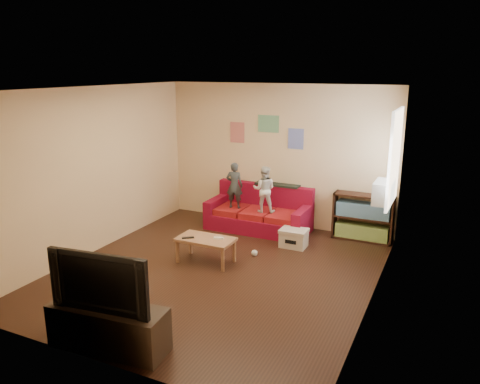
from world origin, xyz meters
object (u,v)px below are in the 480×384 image
at_px(bookshelf, 363,220).
at_px(child_a, 234,185).
at_px(television, 105,279).
at_px(sofa, 260,214).
at_px(coffee_table, 206,242).
at_px(tv_stand, 109,327).
at_px(child_b, 264,189).
at_px(file_box, 294,238).

bearing_deg(bookshelf, child_a, -170.26).
distance_m(bookshelf, television, 4.93).
xyz_separation_m(sofa, child_a, (-0.45, -0.17, 0.56)).
relative_size(coffee_table, bookshelf, 0.86).
bearing_deg(coffee_table, television, -85.80).
bearing_deg(bookshelf, sofa, -172.89).
xyz_separation_m(sofa, tv_stand, (0.03, -4.32, -0.04)).
bearing_deg(tv_stand, child_b, 82.72).
distance_m(child_b, bookshelf, 1.83).
xyz_separation_m(child_a, child_b, (0.60, -0.00, -0.01)).
relative_size(file_box, television, 0.39).
bearing_deg(sofa, tv_stand, -89.58).
relative_size(coffee_table, tv_stand, 0.68).
relative_size(child_a, television, 0.76).
bearing_deg(tv_stand, child_a, 90.97).
height_order(child_b, coffee_table, child_b).
bearing_deg(child_b, sofa, -64.28).
distance_m(child_a, coffee_table, 1.76).
bearing_deg(child_a, television, 86.81).
distance_m(coffee_table, bookshelf, 2.89).
bearing_deg(television, tv_stand, 0.00).
bearing_deg(child_a, file_box, 151.73).
relative_size(bookshelf, file_box, 2.28).
height_order(sofa, tv_stand, sofa).
height_order(file_box, television, television).
bearing_deg(sofa, bookshelf, 7.11).
xyz_separation_m(sofa, bookshelf, (1.88, 0.23, 0.09)).
relative_size(coffee_table, television, 0.77).
xyz_separation_m(bookshelf, television, (-1.85, -4.55, 0.45)).
bearing_deg(bookshelf, coffee_table, -134.59).
height_order(sofa, child_b, child_b).
xyz_separation_m(child_b, coffee_table, (-0.30, -1.66, -0.49)).
bearing_deg(child_a, tv_stand, 86.81).
bearing_deg(child_b, television, 72.31).
xyz_separation_m(sofa, television, (0.03, -4.32, 0.54)).
relative_size(child_b, tv_stand, 0.65).
height_order(tv_stand, television, television).
distance_m(child_a, television, 4.18).
bearing_deg(coffee_table, child_a, 100.27).
bearing_deg(tv_stand, sofa, 84.74).
height_order(child_a, file_box, child_a).
relative_size(sofa, child_a, 2.19).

